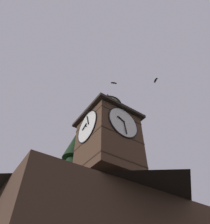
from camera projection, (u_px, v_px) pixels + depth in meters
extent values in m
pyramid|color=black|center=(101.00, 192.00, 12.87)|extent=(12.15, 9.25, 2.41)
cube|color=#4C3323|center=(108.00, 148.00, 16.18)|extent=(4.04, 4.04, 5.38)
cube|color=#352318|center=(109.00, 172.00, 14.78)|extent=(4.08, 4.08, 0.10)
cube|color=#352318|center=(108.00, 148.00, 16.16)|extent=(4.08, 4.08, 0.10)
cube|color=#352318|center=(108.00, 128.00, 17.54)|extent=(4.08, 4.08, 0.10)
cylinder|color=white|center=(123.00, 122.00, 15.78)|extent=(2.74, 0.10, 2.74)
torus|color=black|center=(123.00, 122.00, 15.77)|extent=(2.84, 0.10, 2.84)
cube|color=black|center=(121.00, 119.00, 15.70)|extent=(0.67, 0.04, 0.40)
cube|color=black|center=(125.00, 128.00, 15.38)|extent=(0.25, 0.04, 1.12)
sphere|color=black|center=(124.00, 122.00, 15.72)|extent=(0.10, 0.10, 0.10)
cylinder|color=white|center=(87.00, 127.00, 16.17)|extent=(0.10, 2.74, 2.74)
torus|color=black|center=(87.00, 127.00, 16.16)|extent=(0.10, 2.84, 2.84)
cube|color=black|center=(84.00, 127.00, 16.41)|extent=(0.04, 0.67, 0.41)
cube|color=black|center=(88.00, 120.00, 16.40)|extent=(0.04, 0.41, 1.10)
sphere|color=black|center=(86.00, 126.00, 16.12)|extent=(0.10, 0.10, 0.10)
cube|color=#2D231E|center=(108.00, 121.00, 18.11)|extent=(4.74, 4.74, 0.25)
cylinder|color=#D1BC84|center=(108.00, 113.00, 18.82)|extent=(2.35, 2.35, 1.82)
cylinder|color=#2D2319|center=(108.00, 117.00, 18.40)|extent=(2.41, 2.41, 0.10)
cylinder|color=#2D2319|center=(108.00, 113.00, 18.82)|extent=(2.41, 2.41, 0.10)
cylinder|color=#2D2319|center=(108.00, 108.00, 19.23)|extent=(2.41, 2.41, 0.10)
cone|color=#2D3847|center=(108.00, 100.00, 19.93)|extent=(2.65, 2.65, 1.44)
sphere|color=#2D3847|center=(108.00, 95.00, 20.49)|extent=(0.16, 0.16, 0.16)
cone|color=#173A1A|center=(67.00, 205.00, 17.14)|extent=(5.25, 5.25, 3.11)
cone|color=#1A3D1F|center=(70.00, 184.00, 18.40)|extent=(4.23, 4.23, 2.81)
cone|color=#1D3A1F|center=(72.00, 163.00, 19.80)|extent=(3.21, 3.21, 2.92)
cone|color=#1C331C|center=(74.00, 146.00, 21.17)|extent=(2.20, 2.20, 2.95)
ellipsoid|color=black|center=(114.00, 83.00, 26.14)|extent=(0.26, 0.33, 0.16)
cube|color=black|center=(112.00, 83.00, 26.11)|extent=(0.42, 0.33, 0.10)
cube|color=black|center=(115.00, 83.00, 26.16)|extent=(0.42, 0.33, 0.10)
ellipsoid|color=black|center=(156.00, 80.00, 23.50)|extent=(0.31, 0.24, 0.15)
cube|color=black|center=(156.00, 79.00, 23.38)|extent=(0.29, 0.38, 0.16)
cube|color=black|center=(155.00, 81.00, 23.63)|extent=(0.29, 0.38, 0.16)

